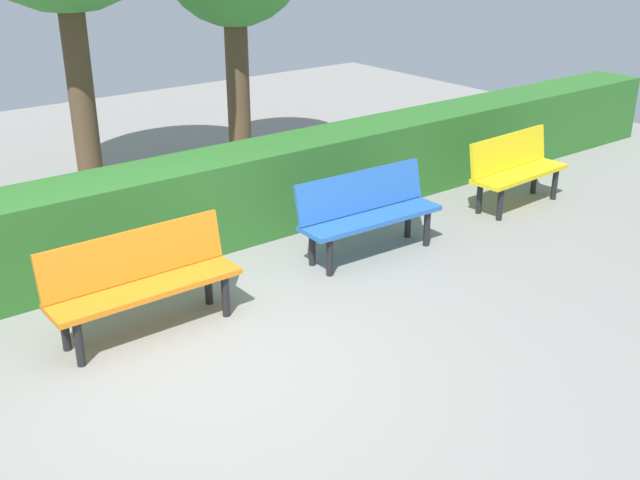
# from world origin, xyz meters

# --- Properties ---
(ground_plane) EXTENTS (19.42, 19.42, 0.00)m
(ground_plane) POSITION_xyz_m (0.00, 0.00, 0.00)
(ground_plane) COLOR gray
(bench_yellow) EXTENTS (1.42, 0.52, 0.86)m
(bench_yellow) POSITION_xyz_m (-4.81, -0.87, 0.48)
(bench_yellow) COLOR yellow
(bench_yellow) RESTS_ON ground_plane
(bench_blue) EXTENTS (1.60, 0.53, 0.86)m
(bench_blue) POSITION_xyz_m (-2.44, -0.86, 0.48)
(bench_blue) COLOR blue
(bench_blue) RESTS_ON ground_plane
(bench_orange) EXTENTS (1.63, 0.46, 0.86)m
(bench_orange) POSITION_xyz_m (0.11, -0.79, 0.48)
(bench_orange) COLOR orange
(bench_orange) RESTS_ON ground_plane
(hedge_row) EXTENTS (15.42, 0.76, 0.95)m
(hedge_row) POSITION_xyz_m (-1.10, -2.09, 0.48)
(hedge_row) COLOR #2D6B28
(hedge_row) RESTS_ON ground_plane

